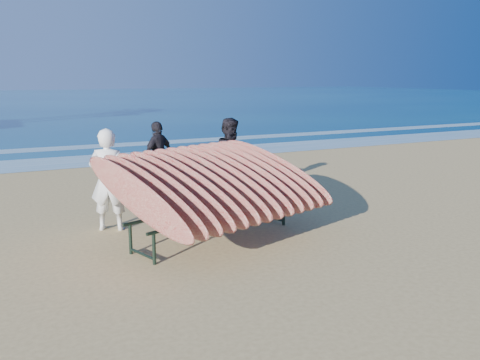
{
  "coord_description": "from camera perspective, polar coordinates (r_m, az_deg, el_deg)",
  "views": [
    {
      "loc": [
        -3.92,
        -7.26,
        2.8
      ],
      "look_at": [
        0.0,
        0.8,
        0.95
      ],
      "focal_mm": 38.0,
      "sensor_mm": 36.0,
      "label": 1
    }
  ],
  "objects": [
    {
      "name": "person_white",
      "position": [
        9.52,
        -14.56,
        0.02
      ],
      "size": [
        0.81,
        0.7,
        1.88
      ],
      "primitive_type": "imported",
      "rotation": [
        0.0,
        0.0,
        2.7
      ],
      "color": "white",
      "rests_on": "ground"
    },
    {
      "name": "foam_far",
      "position": [
        21.31,
        -15.13,
        3.73
      ],
      "size": [
        160.0,
        160.0,
        0.0
      ],
      "primitive_type": "plane",
      "color": "white",
      "rests_on": "ground"
    },
    {
      "name": "ocean",
      "position": [
        62.44,
        -22.54,
        8.22
      ],
      "size": [
        160.0,
        160.0,
        0.0
      ],
      "primitive_type": "plane",
      "color": "navy",
      "rests_on": "ground"
    },
    {
      "name": "person_dark_a",
      "position": [
        11.68,
        -0.97,
        2.44
      ],
      "size": [
        1.15,
        1.11,
        1.86
      ],
      "primitive_type": "imported",
      "rotation": [
        0.0,
        0.0,
        0.67
      ],
      "color": "black",
      "rests_on": "ground"
    },
    {
      "name": "foam_near",
      "position": [
        17.92,
        -12.98,
        2.4
      ],
      "size": [
        160.0,
        160.0,
        0.0
      ],
      "primitive_type": "plane",
      "color": "white",
      "rests_on": "ground"
    },
    {
      "name": "person_dark_b",
      "position": [
        12.75,
        -9.14,
        2.72
      ],
      "size": [
        1.07,
        0.88,
        1.7
      ],
      "primitive_type": "imported",
      "rotation": [
        0.0,
        0.0,
        3.7
      ],
      "color": "black",
      "rests_on": "ground"
    },
    {
      "name": "surfboard_rack",
      "position": [
        8.71,
        -3.01,
        -0.26
      ],
      "size": [
        3.93,
        3.78,
        1.69
      ],
      "rotation": [
        0.0,
        0.0,
        0.32
      ],
      "color": "black",
      "rests_on": "ground"
    },
    {
      "name": "ground",
      "position": [
        8.71,
        2.32,
        -7.09
      ],
      "size": [
        120.0,
        120.0,
        0.0
      ],
      "primitive_type": "plane",
      "color": "tan",
      "rests_on": "ground"
    }
  ]
}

